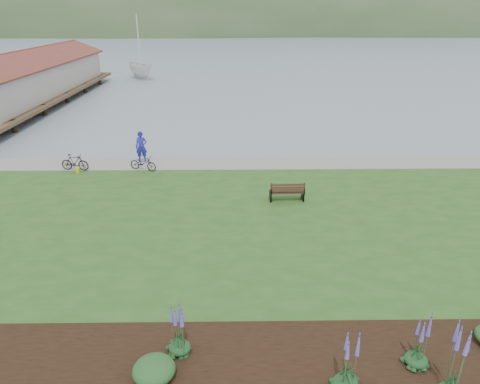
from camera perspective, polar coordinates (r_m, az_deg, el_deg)
The scene contains 17 objects.
ground at distance 20.24m, azimuth -4.30°, elevation -3.84°, with size 600.00×600.00×0.00m, color gray.
lawn at distance 18.39m, azimuth -4.67°, elevation -6.12°, with size 34.00×20.00×0.40m, color #27511C.
shoreline_path at distance 26.43m, azimuth -3.51°, elevation 3.79°, with size 34.00×2.20×0.03m, color gray.
garden_bed at distance 12.13m, azimuth 8.40°, elevation -23.39°, with size 24.00×4.40×0.04m, color black.
far_hillside at distance 189.15m, azimuth 5.18°, elevation 20.35°, with size 580.00×80.00×38.00m, color #354F2C, non-canonical shape.
pier_pavilion at distance 50.66m, azimuth -26.41°, elevation 13.48°, with size 8.00×36.00×5.40m.
park_bench at distance 21.17m, azimuth 6.30°, elevation 0.08°, with size 1.71×0.74×1.04m.
person at distance 27.10m, azimuth -13.05°, elevation 6.22°, with size 0.83×0.57×2.27m, color #21249B.
bicycle_a at distance 25.83m, azimuth -12.80°, elevation 3.78°, with size 1.68×0.59×0.88m, color black.
bicycle_b at distance 26.95m, azimuth -21.17°, elevation 3.71°, with size 1.66×0.48×1.00m, color black.
sailboat at distance 64.72m, azimuth -12.95°, elevation 14.50°, with size 10.29×10.48×27.13m, color silver.
pannier at distance 26.70m, azimuth -20.78°, elevation 2.75°, with size 0.16×0.25×0.27m, color yellow.
echium_0 at distance 11.63m, azimuth 14.18°, elevation -21.65°, with size 0.62×0.62×1.82m.
echium_1 at distance 12.77m, azimuth 22.77°, elevation -18.34°, with size 0.62×0.62×1.77m.
echium_2 at distance 12.06m, azimuth 26.93°, elevation -20.11°, with size 0.62×0.62×2.32m.
echium_4 at distance 12.22m, azimuth -8.19°, elevation -17.68°, with size 0.62×0.62×1.87m.
shrub_0 at distance 12.01m, azimuth -11.39°, elevation -22.23°, with size 1.10×1.10×0.55m, color #1E4C21.
Camera 1 is at (1.26, -18.00, 9.19)m, focal length 32.00 mm.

